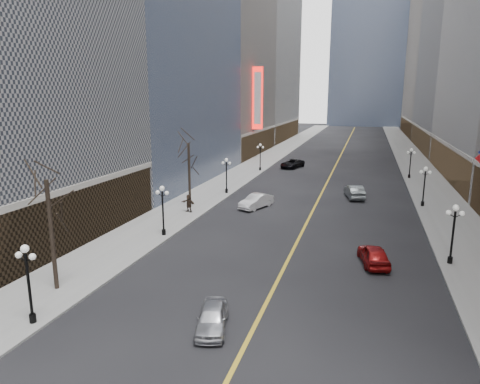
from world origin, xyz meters
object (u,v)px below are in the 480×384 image
Objects in this scene: streetlamp_east_2 at (425,182)px; streetlamp_west_2 at (226,172)px; car_nb_near at (212,317)px; streetlamp_west_1 at (163,205)px; car_sb_mid at (374,255)px; streetlamp_east_3 at (411,160)px; streetlamp_west_0 at (28,276)px; car_sb_far at (354,192)px; car_nb_far at (292,164)px; streetlamp_east_1 at (454,228)px; car_nb_mid at (256,201)px; streetlamp_west_3 at (260,154)px.

streetlamp_east_2 is 23.60m from streetlamp_west_2.
streetlamp_west_2 is 1.14× the size of car_nb_near.
streetlamp_west_1 is 18.29m from car_sb_mid.
car_sb_mid is (18.10, -1.50, -2.14)m from streetlamp_west_1.
streetlamp_east_2 is 1.00× the size of streetlamp_east_3.
car_sb_far is at bearing 66.24° from streetlamp_west_0.
car_nb_far reaches higher than car_nb_near.
streetlamp_east_2 reaches higher than car_sb_mid.
streetlamp_west_1 reaches higher than car_nb_far.
streetlamp_east_1 is at bearing -90.00° from streetlamp_east_3.
car_sb_mid is (8.45, 12.06, 0.08)m from car_nb_near.
streetlamp_west_1 is 13.46m from car_nb_mid.
car_sb_mid is (-5.50, -37.50, -2.14)m from streetlamp_east_3.
streetlamp_west_1 is at bearing 111.39° from car_nb_near.
car_sb_mid reaches higher than car_nb_near.
streetlamp_west_2 is 0.81× the size of car_nb_far.
streetlamp_west_1 is (-23.60, 0.00, 0.00)m from streetlamp_east_1.
streetlamp_west_0 reaches higher than car_nb_mid.
streetlamp_east_2 is at bearing 90.00° from streetlamp_east_1.
streetlamp_east_2 is at bearing -118.16° from car_sb_mid.
streetlamp_east_2 and streetlamp_west_0 have the same top height.
car_nb_far is (-18.97, 22.95, -2.13)m from streetlamp_east_2.
streetlamp_west_1 is at bearing -80.04° from car_nb_far.
streetlamp_west_1 is at bearing -123.25° from streetlamp_east_3.
car_nb_mid is 18.56m from car_sb_mid.
streetlamp_east_3 is 1.14× the size of car_nb_near.
car_sb_far is at bearing -115.90° from streetlamp_east_3.
streetlamp_west_2 is (-23.60, 0.00, 0.00)m from streetlamp_east_2.
streetlamp_west_1 is (0.00, 16.00, 0.00)m from streetlamp_west_0.
streetlamp_west_1 is at bearing -142.67° from streetlamp_east_2.
streetlamp_east_3 is (0.00, 36.00, 0.00)m from streetlamp_east_1.
streetlamp_west_0 is 10.20m from car_nb_near.
car_nb_near is 14.72m from car_sb_mid.
streetlamp_east_3 reaches higher than car_nb_near.
streetlamp_west_1 reaches higher than car_nb_near.
streetlamp_east_1 is 1.00× the size of streetlamp_west_2.
streetlamp_west_1 is 41.27m from car_nb_far.
streetlamp_west_3 is (-23.60, 18.00, 0.00)m from streetlamp_east_2.
streetlamp_west_3 is at bearing 142.67° from streetlamp_east_2.
car_nb_mid is at bearing 65.68° from streetlamp_west_1.
streetlamp_east_1 is 19.58m from car_nb_near.
streetlamp_east_1 is at bearing 34.14° from streetlamp_west_0.
streetlamp_west_2 reaches higher than car_sb_mid.
streetlamp_west_2 and streetlamp_west_3 have the same top height.
streetlamp_east_1 is at bearing -48.73° from car_nb_far.
streetlamp_east_3 is at bearing -128.92° from car_sb_far.
streetlamp_east_1 and streetlamp_east_2 have the same top height.
car_nb_far is at bearing 165.36° from streetlamp_east_3.
streetlamp_east_2 is 0.95× the size of car_nb_mid.
streetlamp_west_3 is 1.02× the size of car_sb_mid.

